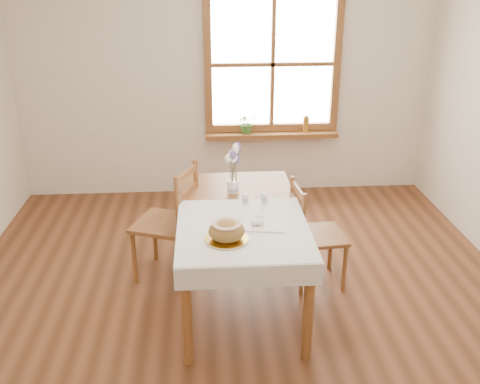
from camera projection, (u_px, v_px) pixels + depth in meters
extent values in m
plane|color=brown|center=(243.00, 319.00, 3.96)|extent=(5.00, 5.00, 0.00)
cube|color=white|center=(226.00, 78.00, 5.75)|extent=(4.50, 0.10, 2.60)
cube|color=brown|center=(271.00, 127.00, 5.96)|extent=(1.46, 0.08, 0.08)
cube|color=brown|center=(208.00, 65.00, 5.64)|extent=(0.08, 0.08, 1.30)
cube|color=brown|center=(336.00, 64.00, 5.73)|extent=(0.08, 0.08, 1.30)
cube|color=brown|center=(273.00, 64.00, 5.69)|extent=(0.04, 0.06, 1.30)
cube|color=brown|center=(273.00, 64.00, 5.69)|extent=(1.30, 0.06, 0.04)
cube|color=white|center=(272.00, 64.00, 5.71)|extent=(1.30, 0.01, 1.30)
cube|color=brown|center=(272.00, 135.00, 5.93)|extent=(1.46, 0.20, 0.05)
cube|color=brown|center=(240.00, 214.00, 3.95)|extent=(0.90, 1.60, 0.05)
cylinder|color=brown|center=(187.00, 318.00, 3.40)|extent=(0.07, 0.07, 0.70)
cylinder|color=brown|center=(308.00, 313.00, 3.45)|extent=(0.07, 0.07, 0.70)
cylinder|color=brown|center=(191.00, 218.00, 4.75)|extent=(0.07, 0.07, 0.70)
cylinder|color=brown|center=(277.00, 215.00, 4.80)|extent=(0.07, 0.07, 0.70)
cube|color=white|center=(243.00, 229.00, 3.66)|extent=(0.91, 0.99, 0.01)
cylinder|color=silver|center=(227.00, 239.00, 3.50)|extent=(0.31, 0.31, 0.01)
ellipsoid|color=olive|center=(227.00, 229.00, 3.47)|extent=(0.24, 0.24, 0.13)
cube|color=white|center=(264.00, 224.00, 3.70)|extent=(0.32, 0.28, 0.01)
cylinder|color=silver|center=(245.00, 199.00, 4.01)|extent=(0.06, 0.06, 0.09)
cylinder|color=silver|center=(264.00, 198.00, 4.02)|extent=(0.06, 0.06, 0.09)
cylinder|color=silver|center=(233.00, 188.00, 4.23)|extent=(0.12, 0.12, 0.10)
imported|color=#3D7830|center=(247.00, 125.00, 5.87)|extent=(0.28, 0.29, 0.18)
cylinder|color=#AB6E1F|center=(306.00, 124.00, 5.91)|extent=(0.08, 0.08, 0.19)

